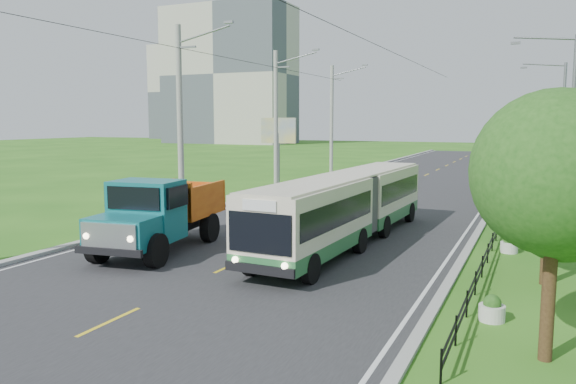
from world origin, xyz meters
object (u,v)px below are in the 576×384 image
Objects in this scene: pole_near at (181,118)px; tree_fourth at (549,149)px; planter_far at (523,195)px; billboard_left at (279,135)px; tree_third at (551,145)px; planter_front at (492,310)px; streetlight_mid at (568,122)px; streetlight_far at (560,122)px; tree_front at (558,182)px; dump_truck at (160,210)px; pole_far at (332,119)px; bus at (347,203)px; tree_back at (547,140)px; pole_mid at (276,119)px; tree_fifth at (548,140)px; planter_mid at (518,214)px; tree_second at (553,169)px; planter_near at (509,245)px.

tree_fourth is (18.12, 5.14, -1.51)m from pole_near.
planter_far is 18.56m from billboard_left.
tree_third is 8.96× the size of planter_front.
streetlight_mid is 14.00m from streetlight_far.
tree_front is at bearing -55.95° from planter_front.
dump_truck is (-14.24, -27.15, -3.32)m from streetlight_far.
pole_far reaches higher than bus.
planter_front is at bearing -92.56° from tree_back.
pole_far reaches higher than planter_front.
pole_mid is at bearing -90.00° from pole_far.
tree_front is (18.12, -36.86, -1.37)m from pole_far.
tree_third is 1.03× the size of tree_fifth.
tree_third is 8.35m from bus.
streetlight_far is 30.42m from planter_front.
planter_front is (-1.26, -16.14, -3.30)m from tree_fourth.
streetlight_mid is 13.54× the size of planter_mid.
planter_mid is at bearing 16.52° from pole_near.
pole_mid is 1.67× the size of tree_third.
tree_fifth is (0.00, 6.00, 0.27)m from tree_fourth.
tree_fifth is 8.66× the size of planter_far.
tree_second is at bearing 90.00° from tree_front.
planter_front is (-1.26, -28.14, -3.37)m from tree_back.
streetlight_far reaches higher than planter_far.
pole_far reaches higher than streetlight_far.
tree_third is 19.90m from streetlight_far.
tree_fifth is at bearing 78.44° from planter_mid.
planter_near is at bearing 90.00° from planter_front.
tree_back reaches higher than tree_second.
pole_mid is 1.44× the size of dump_truck.
pole_near reaches higher than planter_far.
tree_front reaches higher than planter_mid.
pole_far is 9.17m from billboard_left.
tree_front is 0.81× the size of dump_truck.
billboard_left is (-19.36, 3.86, 0.01)m from tree_fifth.
tree_front is 12.00m from tree_third.
pole_mid is at bearing 157.46° from planter_mid.
planter_front and planter_mid have the same top height.
bus is at bearing 131.25° from planter_front.
pole_near is 0.70× the size of bus.
pole_far is 14.93× the size of planter_far.
tree_fifth reaches higher than billboard_left.
streetlight_mid reaches higher than dump_truck.
planter_far is (0.00, 8.00, 0.00)m from planter_mid.
bus is 7.35m from dump_truck.
planter_front is (-1.26, 1.86, -3.43)m from tree_front.
tree_second is at bearing -48.48° from billboard_left.
pole_far is 22.25m from tree_fifth.
streetlight_far is (0.79, 31.86, 1.18)m from tree_front.
pole_near is 24.00m from pole_far.
pole_near is 1.44× the size of dump_truck.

